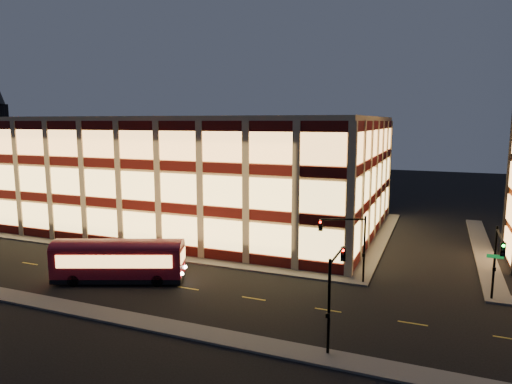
% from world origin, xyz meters
% --- Properties ---
extents(ground, '(200.00, 200.00, 0.00)m').
position_xyz_m(ground, '(0.00, 0.00, 0.00)').
color(ground, black).
rests_on(ground, ground).
extents(sidewalk_office_south, '(54.00, 2.00, 0.15)m').
position_xyz_m(sidewalk_office_south, '(-3.00, 1.00, 0.07)').
color(sidewalk_office_south, '#514F4C').
rests_on(sidewalk_office_south, ground).
extents(sidewalk_office_east, '(2.00, 30.00, 0.15)m').
position_xyz_m(sidewalk_office_east, '(23.00, 17.00, 0.07)').
color(sidewalk_office_east, '#514F4C').
rests_on(sidewalk_office_east, ground).
extents(sidewalk_tower_west, '(2.00, 30.00, 0.15)m').
position_xyz_m(sidewalk_tower_west, '(34.00, 17.00, 0.07)').
color(sidewalk_tower_west, '#514F4C').
rests_on(sidewalk_tower_west, ground).
extents(sidewalk_near, '(100.00, 2.00, 0.15)m').
position_xyz_m(sidewalk_near, '(0.00, -13.00, 0.07)').
color(sidewalk_near, '#514F4C').
rests_on(sidewalk_near, ground).
extents(office_building, '(50.45, 30.45, 14.50)m').
position_xyz_m(office_building, '(-2.91, 16.91, 7.25)').
color(office_building, tan).
rests_on(office_building, ground).
extents(traffic_signal_far, '(3.79, 1.87, 6.00)m').
position_xyz_m(traffic_signal_far, '(22.21, 0.24, 4.11)').
color(traffic_signal_far, black).
rests_on(traffic_signal_far, ground).
extents(traffic_signal_right, '(1.20, 4.37, 6.00)m').
position_xyz_m(traffic_signal_right, '(33.50, -0.62, 4.10)').
color(traffic_signal_right, black).
rests_on(traffic_signal_right, ground).
extents(traffic_signal_near, '(0.32, 4.45, 6.00)m').
position_xyz_m(traffic_signal_near, '(23.50, -11.03, 4.13)').
color(traffic_signal_near, black).
rests_on(traffic_signal_near, ground).
extents(trolley_bus, '(11.42, 6.80, 3.79)m').
position_xyz_m(trolley_bus, '(3.54, -6.74, 2.10)').
color(trolley_bus, maroon).
rests_on(trolley_bus, ground).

